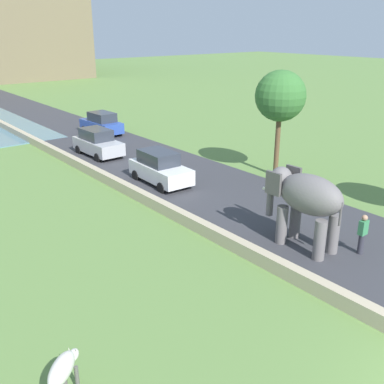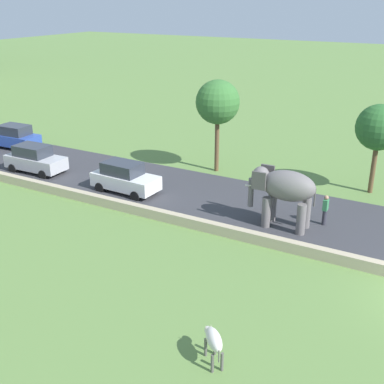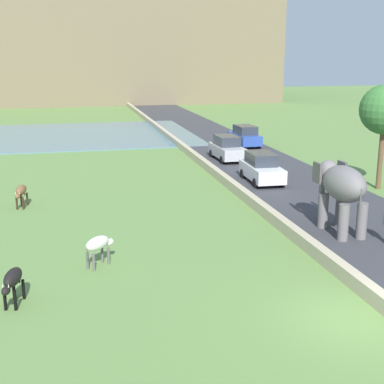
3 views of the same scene
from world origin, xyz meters
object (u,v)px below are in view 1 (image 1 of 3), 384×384
Objects in this scene: car_blue at (102,124)px; cow_white at (63,370)px; car_silver at (98,143)px; elephant at (305,198)px; car_white at (160,168)px; person_beside_elephant at (362,234)px.

car_blue is 3.28× the size of cow_white.
car_silver is 3.26× the size of cow_white.
elephant is 22.42m from car_blue.
car_silver is (-3.15, -5.41, 0.00)m from car_blue.
elephant is 0.86× the size of car_silver.
elephant is 2.80× the size of cow_white.
elephant is at bearing -90.01° from car_silver.
cow_white is (-10.36, -11.06, -0.06)m from car_white.
elephant is 16.79m from car_silver.
car_silver is (0.00, 16.75, -1.14)m from elephant.
person_beside_elephant reaches higher than cow_white.
cow_white is at bearing 178.33° from person_beside_elephant.
car_white and car_blue have the same top height.
car_silver is at bearing -120.22° from car_blue.
person_beside_elephant is 1.31× the size of cow_white.
cow_white is at bearing -171.79° from elephant.
person_beside_elephant is at bearing -94.67° from car_blue.
car_blue is 27.24m from cow_white.
person_beside_elephant is at bearing -84.04° from car_white.
car_silver reaches higher than person_beside_elephant.
person_beside_elephant is 24.08m from car_blue.
car_white is 7.18m from car_silver.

